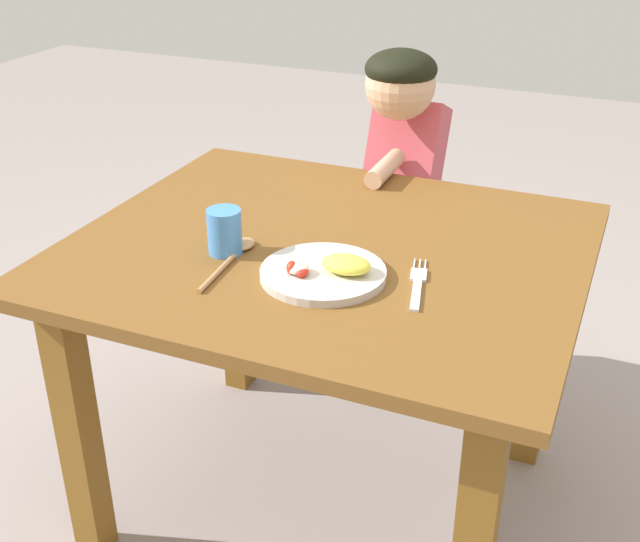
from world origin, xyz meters
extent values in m
plane|color=gray|center=(0.00, 0.00, 0.00)|extent=(8.00, 8.00, 0.00)
cube|color=brown|center=(0.00, 0.00, 0.67)|extent=(1.03, 0.88, 0.03)
cube|color=brown|center=(-0.42, -0.34, 0.33)|extent=(0.07, 0.07, 0.65)
cube|color=brown|center=(-0.42, 0.34, 0.33)|extent=(0.07, 0.07, 0.65)
cube|color=brown|center=(0.42, 0.34, 0.33)|extent=(0.07, 0.07, 0.65)
cylinder|color=beige|center=(0.05, -0.14, 0.69)|extent=(0.24, 0.24, 0.02)
ellipsoid|color=#ECE348|center=(0.09, -0.13, 0.71)|extent=(0.09, 0.07, 0.03)
ellipsoid|color=red|center=(0.00, -0.17, 0.71)|extent=(0.03, 0.03, 0.02)
ellipsoid|color=red|center=(0.02, -0.17, 0.71)|extent=(0.02, 0.03, 0.02)
ellipsoid|color=white|center=(0.01, -0.17, 0.71)|extent=(0.05, 0.04, 0.02)
cube|color=silver|center=(0.23, -0.14, 0.68)|extent=(0.04, 0.11, 0.01)
cube|color=silver|center=(0.21, -0.06, 0.68)|extent=(0.04, 0.05, 0.01)
cylinder|color=silver|center=(0.21, -0.02, 0.68)|extent=(0.01, 0.04, 0.00)
cylinder|color=silver|center=(0.20, -0.02, 0.68)|extent=(0.01, 0.04, 0.00)
cylinder|color=silver|center=(0.19, -0.02, 0.68)|extent=(0.01, 0.04, 0.00)
cylinder|color=tan|center=(-0.14, -0.20, 0.69)|extent=(0.02, 0.18, 0.01)
ellipsoid|color=tan|center=(-0.15, -0.08, 0.69)|extent=(0.05, 0.06, 0.01)
cylinder|color=#448BE3|center=(-0.17, -0.11, 0.73)|extent=(0.07, 0.07, 0.09)
cube|color=#3B526B|center=(-0.02, 0.63, 0.25)|extent=(0.19, 0.13, 0.49)
cube|color=#CC4C59|center=(-0.02, 0.57, 0.65)|extent=(0.18, 0.25, 0.37)
sphere|color=#D8A884|center=(-0.02, 0.50, 0.89)|extent=(0.17, 0.17, 0.17)
ellipsoid|color=black|center=(-0.02, 0.50, 0.93)|extent=(0.18, 0.18, 0.10)
cylinder|color=#D8A884|center=(-0.02, 0.41, 0.70)|extent=(0.05, 0.19, 0.05)
camera|label=1|loc=(0.56, -1.37, 1.39)|focal=45.14mm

